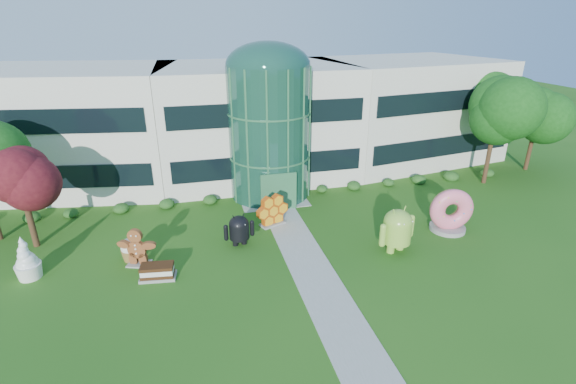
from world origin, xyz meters
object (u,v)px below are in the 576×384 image
object	(u,v)px
android_black	(239,228)
gingerbread	(137,247)
donut	(450,209)
android_green	(397,227)

from	to	relation	value
android_black	gingerbread	world-z (taller)	gingerbread
android_black	donut	world-z (taller)	donut
donut	android_black	bearing A→B (deg)	-174.50
android_green	gingerbread	bearing A→B (deg)	154.84
android_green	android_black	distance (m)	9.41
android_green	donut	distance (m)	4.83
android_black	donut	distance (m)	13.56
donut	gingerbread	size ratio (longest dim) A/B	1.20
android_green	gingerbread	distance (m)	14.89
android_black	donut	xyz separation A→B (m)	(13.48, -1.42, 0.36)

